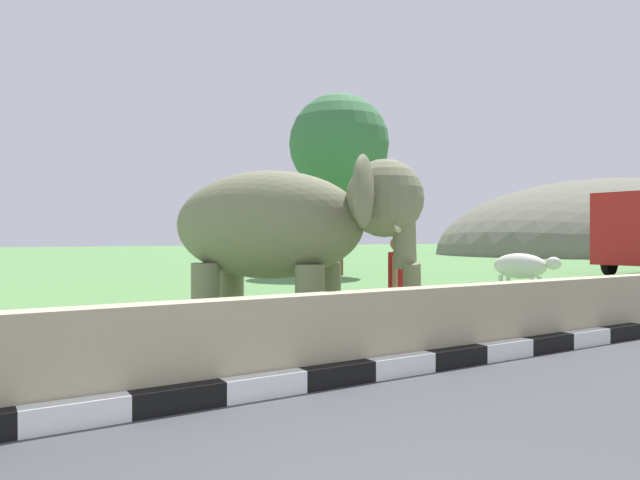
# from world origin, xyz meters

# --- Properties ---
(striped_curb) EXTENTS (16.20, 0.20, 0.24)m
(striped_curb) POSITION_xyz_m (-0.35, 3.33, 0.12)
(striped_curb) COLOR white
(striped_curb) RESTS_ON ground_plane
(barrier_parapet) EXTENTS (28.00, 0.36, 1.00)m
(barrier_parapet) POSITION_xyz_m (2.00, 3.63, 0.50)
(barrier_parapet) COLOR tan
(barrier_parapet) RESTS_ON ground_plane
(elephant) EXTENTS (3.76, 3.89, 2.80)m
(elephant) POSITION_xyz_m (2.74, 5.96, 1.80)
(elephant) COLOR #757459
(elephant) RESTS_ON ground_plane
(person_handler) EXTENTS (0.52, 0.50, 1.66)m
(person_handler) POSITION_xyz_m (4.49, 5.47, 0.93)
(person_handler) COLOR navy
(person_handler) RESTS_ON ground_plane
(cow_near) EXTENTS (0.79, 1.92, 1.23)m
(cow_near) POSITION_xyz_m (10.77, 8.09, 0.87)
(cow_near) COLOR beige
(cow_near) RESTS_ON ground_plane
(tree_distant) EXTENTS (4.32, 4.32, 7.85)m
(tree_distant) POSITION_xyz_m (12.39, 19.03, 5.66)
(tree_distant) COLOR brown
(tree_distant) RESTS_ON ground_plane
(hill_east) EXTENTS (39.31, 31.45, 15.03)m
(hill_east) POSITION_xyz_m (55.00, 32.37, 0.00)
(hill_east) COLOR #676657
(hill_east) RESTS_ON ground_plane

